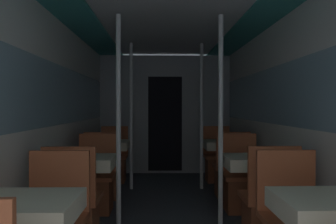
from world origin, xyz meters
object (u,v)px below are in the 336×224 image
object	(u,v)px
chair_left_near_2	(103,178)
dining_table_left_0	(25,218)
chair_right_near_1	(268,214)
support_pole_right_1	(221,121)
dining_table_left_1	(86,167)
support_pole_left_2	(131,116)
dining_table_right_0	(329,216)
dining_table_left_2	(109,148)
support_pole_right_2	(202,116)
chair_right_far_1	(241,187)
chair_right_near_2	(231,177)
chair_right_far_2	(218,164)
dining_table_right_1	(253,167)
chair_left_far_1	(95,188)
support_pole_left_1	(118,121)
dining_table_right_2	(224,148)
chair_left_far_2	(113,165)
chair_left_near_1	(74,215)

from	to	relation	value
chair_left_near_2	dining_table_left_0	bearing A→B (deg)	-90.00
chair_right_near_1	support_pole_right_1	xyz separation A→B (m)	(-0.34, 0.56, 0.83)
dining_table_left_1	support_pole_left_2	xyz separation A→B (m)	(0.34, 1.79, 0.49)
support_pole_left_2	dining_table_right_0	size ratio (longest dim) A/B	3.03
dining_table_left_2	support_pole_right_2	size ratio (longest dim) A/B	0.33
dining_table_left_0	dining_table_left_2	distance (m)	3.57
chair_right_far_1	chair_right_near_2	size ratio (longest dim) A/B	1.00
chair_right_far_2	dining_table_right_1	bearing A→B (deg)	90.00
chair_left_far_1	support_pole_left_1	world-z (taller)	support_pole_left_1
dining_table_left_2	chair_right_far_2	xyz separation A→B (m)	(1.76, 0.56, -0.34)
chair_left_far_1	chair_right_near_2	size ratio (longest dim) A/B	1.00
dining_table_right_2	chair_left_far_2	bearing A→B (deg)	162.26
chair_left_near_1	chair_left_far_1	bearing A→B (deg)	90.00
support_pole_left_1	support_pole_right_1	distance (m)	1.08
chair_left_near_2	chair_right_far_2	world-z (taller)	same
chair_right_near_1	support_pole_right_1	bearing A→B (deg)	121.23
chair_right_near_2	chair_right_near_1	bearing A→B (deg)	-90.00
dining_table_right_0	support_pole_right_1	xyz separation A→B (m)	(-0.34, 1.79, 0.49)
chair_left_near_2	dining_table_right_2	bearing A→B (deg)	17.74
dining_table_left_0	dining_table_right_1	world-z (taller)	same
chair_right_near_1	support_pole_right_2	world-z (taller)	support_pole_right_2
dining_table_left_1	chair_left_far_2	xyz separation A→B (m)	(-0.00, 2.35, -0.34)
chair_right_near_1	chair_left_near_2	bearing A→B (deg)	134.65
chair_left_far_1	chair_right_near_2	xyz separation A→B (m)	(1.76, 0.66, 0.00)
dining_table_right_0	chair_right_far_1	world-z (taller)	chair_right_far_1
chair_left_near_2	support_pole_left_2	world-z (taller)	support_pole_left_2
support_pole_left_2	chair_right_near_1	xyz separation A→B (m)	(1.42, -2.35, -0.83)
chair_left_far_2	dining_table_right_2	xyz separation A→B (m)	(1.76, -0.56, 0.34)
chair_left_near_1	chair_right_far_1	size ratio (longest dim) A/B	1.00
dining_table_right_2	chair_left_far_1	bearing A→B (deg)	-145.30
chair_left_far_1	dining_table_left_2	size ratio (longest dim) A/B	1.25
chair_left_near_2	dining_table_left_1	bearing A→B (deg)	-90.00
dining_table_right_1	chair_left_far_2	bearing A→B (deg)	126.89
chair_left_near_2	chair_left_far_2	size ratio (longest dim) A/B	1.00
dining_table_left_2	chair_right_far_2	world-z (taller)	chair_right_far_2
chair_right_near_1	support_pole_right_2	bearing A→B (deg)	98.28
dining_table_left_0	chair_right_far_1	bearing A→B (deg)	53.11
chair_left_far_1	support_pole_right_2	xyz separation A→B (m)	(1.42, 1.22, 0.83)
chair_right_far_1	support_pole_right_2	size ratio (longest dim) A/B	0.41
chair_right_far_2	dining_table_left_1	bearing A→B (deg)	53.11
dining_table_left_0	chair_right_far_2	xyz separation A→B (m)	(1.76, 4.13, -0.34)
chair_left_far_1	chair_left_near_2	xyz separation A→B (m)	(0.00, 0.66, 0.00)
support_pole_left_1	support_pole_right_2	size ratio (longest dim) A/B	1.00
dining_table_left_0	chair_right_near_2	distance (m)	3.50
chair_left_near_2	chair_left_far_2	world-z (taller)	same
dining_table_left_1	dining_table_right_1	size ratio (longest dim) A/B	1.00
dining_table_left_0	chair_right_far_1	size ratio (longest dim) A/B	0.80
chair_right_far_1	dining_table_right_1	bearing A→B (deg)	90.00
dining_table_right_0	dining_table_right_2	size ratio (longest dim) A/B	1.00
dining_table_right_2	dining_table_left_2	bearing A→B (deg)	180.00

